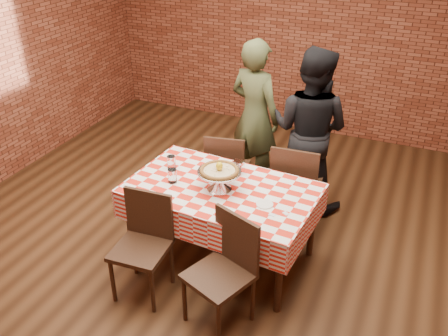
{
  "coord_description": "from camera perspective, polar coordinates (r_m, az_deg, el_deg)",
  "views": [
    {
      "loc": [
        1.64,
        -3.38,
        2.98
      ],
      "look_at": [
        0.19,
        -0.03,
        0.91
      ],
      "focal_mm": 38.73,
      "sensor_mm": 36.0,
      "label": 1
    }
  ],
  "objects": [
    {
      "name": "ground",
      "position": [
        4.8,
        -1.94,
        -8.9
      ],
      "size": [
        6.0,
        6.0,
        0.0
      ],
      "primitive_type": "plane",
      "color": "black",
      "rests_on": "ground"
    },
    {
      "name": "condiment_caddy",
      "position": [
        4.39,
        1.73,
        0.11
      ],
      "size": [
        0.09,
        0.08,
        0.13
      ],
      "primitive_type": "cube",
      "rotation": [
        0.0,
        0.0,
        -0.06
      ],
      "color": "silver",
      "rests_on": "tablecloth"
    },
    {
      "name": "chair_far_left",
      "position": [
        5.12,
        0.46,
        -0.1
      ],
      "size": [
        0.48,
        0.48,
        0.89
      ],
      "primitive_type": null,
      "rotation": [
        0.0,
        0.0,
        3.33
      ],
      "color": "#352012",
      "rests_on": "ground"
    },
    {
      "name": "chair_near_right",
      "position": [
        3.76,
        -0.66,
        -12.59
      ],
      "size": [
        0.57,
        0.57,
        0.92
      ],
      "primitive_type": null,
      "rotation": [
        0.0,
        0.0,
        -0.37
      ],
      "color": "#352012",
      "rests_on": "ground"
    },
    {
      "name": "water_glass_left",
      "position": [
        4.28,
        -6.11,
        -0.93
      ],
      "size": [
        0.08,
        0.08,
        0.12
      ],
      "primitive_type": "cylinder",
      "rotation": [
        0.0,
        0.0,
        -0.07
      ],
      "color": "white",
      "rests_on": "tablecloth"
    },
    {
      "name": "sweetener_packet_b",
      "position": [
        3.91,
        7.3,
        -5.34
      ],
      "size": [
        0.06,
        0.06,
        0.0
      ],
      "primitive_type": "cube",
      "rotation": [
        0.0,
        0.0,
        -0.59
      ],
      "color": "white",
      "rests_on": "tablecloth"
    },
    {
      "name": "back_wall",
      "position": [
        6.76,
        9.12,
        16.1
      ],
      "size": [
        5.5,
        0.0,
        5.5
      ],
      "primitive_type": "plane",
      "rotation": [
        1.57,
        0.0,
        0.0
      ],
      "color": "maroon",
      "rests_on": "ground"
    },
    {
      "name": "lemon",
      "position": [
        4.08,
        -0.56,
        0.22
      ],
      "size": [
        0.08,
        0.08,
        0.08
      ],
      "primitive_type": "ellipsoid",
      "rotation": [
        0.0,
        0.0,
        -0.31
      ],
      "color": "yellow",
      "rests_on": "pizza"
    },
    {
      "name": "water_glass_right",
      "position": [
        4.5,
        -6.24,
        0.68
      ],
      "size": [
        0.08,
        0.08,
        0.12
      ],
      "primitive_type": "cylinder",
      "rotation": [
        0.0,
        0.0,
        -0.07
      ],
      "color": "white",
      "rests_on": "tablecloth"
    },
    {
      "name": "sweetener_packet_a",
      "position": [
        3.88,
        5.67,
        -5.5
      ],
      "size": [
        0.05,
        0.04,
        0.0
      ],
      "primitive_type": "cube",
      "rotation": [
        0.0,
        0.0,
        -0.05
      ],
      "color": "white",
      "rests_on": "tablecloth"
    },
    {
      "name": "pizza",
      "position": [
        4.1,
        -0.55,
        -0.32
      ],
      "size": [
        0.42,
        0.42,
        0.03
      ],
      "primitive_type": "cylinder",
      "rotation": [
        0.0,
        0.0,
        -0.31
      ],
      "color": "beige",
      "rests_on": "pizza_stand"
    },
    {
      "name": "pizza_stand",
      "position": [
        4.15,
        -0.55,
        -1.42
      ],
      "size": [
        0.49,
        0.49,
        0.17
      ],
      "primitive_type": null,
      "rotation": [
        0.0,
        0.0,
        -0.31
      ],
      "color": "silver",
      "rests_on": "tablecloth"
    },
    {
      "name": "tablecloth",
      "position": [
        4.29,
        -0.3,
        -3.87
      ],
      "size": [
        1.72,
        1.12,
        0.28
      ],
      "primitive_type": null,
      "rotation": [
        0.0,
        0.0,
        -0.07
      ],
      "color": "red",
      "rests_on": "table"
    },
    {
      "name": "side_plate",
      "position": [
        3.99,
        4.83,
        -4.29
      ],
      "size": [
        0.15,
        0.15,
        0.01
      ],
      "primitive_type": "cylinder",
      "rotation": [
        0.0,
        0.0,
        -0.07
      ],
      "color": "white",
      "rests_on": "tablecloth"
    },
    {
      "name": "diner_black",
      "position": [
        5.07,
        10.06,
        4.46
      ],
      "size": [
        0.94,
        0.79,
        1.74
      ],
      "primitive_type": "imported",
      "rotation": [
        0.0,
        0.0,
        2.98
      ],
      "color": "black",
      "rests_on": "ground"
    },
    {
      "name": "chair_far_right",
      "position": [
        4.88,
        8.56,
        -1.79
      ],
      "size": [
        0.49,
        0.49,
        0.94
      ],
      "primitive_type": null,
      "rotation": [
        0.0,
        0.0,
        3.2
      ],
      "color": "#352012",
      "rests_on": "ground"
    },
    {
      "name": "diner_olive",
      "position": [
        5.35,
        3.67,
        6.14
      ],
      "size": [
        0.72,
        0.58,
        1.72
      ],
      "primitive_type": "imported",
      "rotation": [
        0.0,
        0.0,
        2.84
      ],
      "color": "#404728",
      "rests_on": "ground"
    },
    {
      "name": "chair_near_left",
      "position": [
        4.06,
        -9.82,
        -9.47
      ],
      "size": [
        0.45,
        0.45,
        0.9
      ],
      "primitive_type": null,
      "rotation": [
        0.0,
        0.0,
        0.06
      ],
      "color": "#352012",
      "rests_on": "ground"
    },
    {
      "name": "table",
      "position": [
        4.43,
        -0.29,
        -6.52
      ],
      "size": [
        1.68,
        1.08,
        0.75
      ],
      "primitive_type": "cube",
      "rotation": [
        0.0,
        0.0,
        -0.07
      ],
      "color": "#352012",
      "rests_on": "ground"
    }
  ]
}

